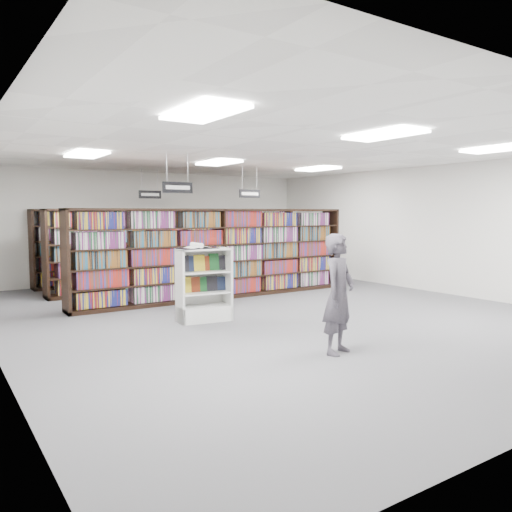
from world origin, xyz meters
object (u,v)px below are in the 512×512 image
bookshelf_row_near (219,254)px  endcap_display (203,296)px  shopper (339,294)px  open_book (197,247)px

bookshelf_row_near → endcap_display: (-1.47, -2.02, -0.58)m
endcap_display → shopper: size_ratio=0.79×
shopper → open_book: bearing=81.0°
bookshelf_row_near → endcap_display: bookshelf_row_near is taller
shopper → endcap_display: bearing=78.6°
bookshelf_row_near → open_book: bearing=-128.1°
open_book → shopper: 3.11m
bookshelf_row_near → open_book: size_ratio=9.94×
endcap_display → shopper: bearing=-70.9°
bookshelf_row_near → shopper: 5.09m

